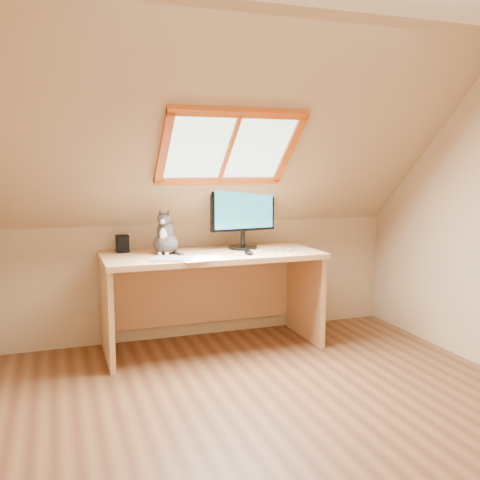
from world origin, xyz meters
name	(u,v)px	position (x,y,z in m)	size (l,w,h in m)	color
ground	(284,420)	(0.00, 0.00, 0.00)	(3.50, 3.50, 0.00)	brown
room_shell	(294,177)	(0.00, -0.09, 1.43)	(3.52, 3.52, 2.41)	tan
desk	(210,279)	(-0.04, 1.45, 0.56)	(1.74, 0.76, 0.80)	tan
monitor	(243,213)	(0.27, 1.48, 1.10)	(0.58, 0.24, 0.53)	black
cat	(165,238)	(-0.41, 1.43, 0.92)	(0.27, 0.29, 0.36)	#484340
desk_speaker	(122,244)	(-0.72, 1.63, 0.87)	(0.10, 0.10, 0.14)	black
graphics_tablet	(173,259)	(-0.41, 1.15, 0.80)	(0.30, 0.21, 0.01)	#B2B2B7
mouse	(249,253)	(0.20, 1.17, 0.81)	(0.06, 0.11, 0.03)	black
papers	(206,258)	(-0.16, 1.12, 0.80)	(0.35, 0.30, 0.01)	white
cables	(269,251)	(0.42, 1.26, 0.80)	(0.51, 0.26, 0.01)	silver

